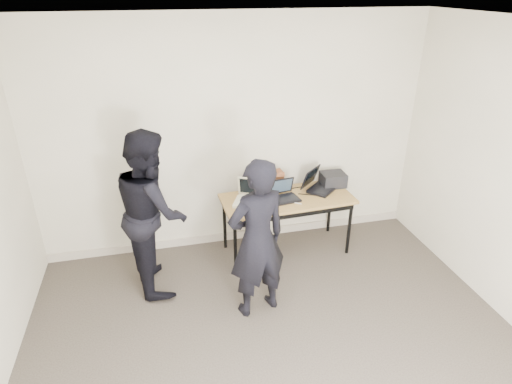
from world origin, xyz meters
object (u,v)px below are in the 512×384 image
object	(u,v)px
laptop_beige	(250,198)
person_observer	(152,211)
person_typist	(257,240)
leather_satchel	(268,181)
desk	(287,202)
equipment_box	(333,179)
laptop_right	(318,185)
laptop_center	(285,194)

from	to	relation	value
laptop_beige	person_observer	xyz separation A→B (m)	(-1.06, -0.22, 0.09)
person_typist	leather_satchel	bearing A→B (deg)	-124.95
desk	person_typist	size ratio (longest dim) A/B	0.95
equipment_box	person_observer	world-z (taller)	person_observer
laptop_beige	equipment_box	bearing A→B (deg)	35.42
laptop_right	equipment_box	xyz separation A→B (m)	(0.21, 0.06, 0.02)
laptop_beige	person_typist	xyz separation A→B (m)	(-0.13, -0.90, 0.03)
leather_satchel	person_typist	size ratio (longest dim) A/B	0.23
laptop_center	person_typist	size ratio (longest dim) A/B	0.20
laptop_right	laptop_beige	bearing A→B (deg)	147.02
desk	person_typist	xyz separation A→B (m)	(-0.58, -0.92, 0.14)
desk	laptop_beige	xyz separation A→B (m)	(-0.45, -0.01, 0.11)
laptop_center	leather_satchel	distance (m)	0.28
laptop_center	equipment_box	xyz separation A→B (m)	(0.66, 0.19, 0.03)
desk	laptop_right	distance (m)	0.45
laptop_beige	laptop_right	bearing A→B (deg)	34.26
laptop_center	person_typist	distance (m)	1.07
desk	leather_satchel	world-z (taller)	leather_satchel
person_observer	desk	bearing A→B (deg)	-90.79
equipment_box	laptop_center	bearing A→B (deg)	-164.14
laptop_beige	laptop_right	distance (m)	0.87
person_typist	person_observer	xyz separation A→B (m)	(-0.93, 0.69, 0.05)
laptop_center	laptop_right	bearing A→B (deg)	7.25
laptop_beige	person_typist	world-z (taller)	person_typist
leather_satchel	person_typist	bearing A→B (deg)	-112.33
laptop_beige	person_observer	bearing A→B (deg)	-143.69
desk	equipment_box	world-z (taller)	equipment_box
desk	person_typist	bearing A→B (deg)	-125.42
leather_satchel	person_observer	distance (m)	1.41
laptop_beige	laptop_right	world-z (taller)	laptop_beige
laptop_beige	equipment_box	xyz separation A→B (m)	(1.08, 0.20, 0.03)
laptop_center	person_typist	xyz separation A→B (m)	(-0.55, -0.92, 0.04)
desk	laptop_center	xyz separation A→B (m)	(-0.04, 0.00, 0.11)
equipment_box	person_observer	xyz separation A→B (m)	(-2.14, -0.42, 0.06)
laptop_beige	laptop_center	distance (m)	0.41
desk	laptop_center	world-z (taller)	laptop_center
laptop_center	person_observer	world-z (taller)	person_observer
person_typist	laptop_right	bearing A→B (deg)	-149.15
leather_satchel	equipment_box	size ratio (longest dim) A/B	1.30
leather_satchel	person_observer	size ratio (longest dim) A/B	0.21
laptop_right	person_typist	distance (m)	1.45
laptop_beige	leather_satchel	bearing A→B (deg)	66.49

